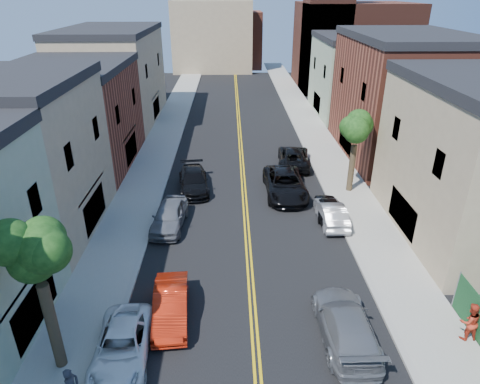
{
  "coord_description": "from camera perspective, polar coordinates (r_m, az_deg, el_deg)",
  "views": [
    {
      "loc": [
        -0.99,
        1.43,
        13.84
      ],
      "look_at": [
        -0.4,
        25.96,
        2.0
      ],
      "focal_mm": 31.69,
      "sensor_mm": 36.0,
      "label": 1
    }
  ],
  "objects": [
    {
      "name": "sidewalk_left",
      "position": [
        41.53,
        -10.93,
        5.92
      ],
      "size": [
        3.2,
        100.0,
        0.15
      ],
      "primitive_type": "cube",
      "color": "gray",
      "rests_on": "ground"
    },
    {
      "name": "sidewalk_right",
      "position": [
        41.9,
        11.02,
        6.1
      ],
      "size": [
        3.2,
        100.0,
        0.15
      ],
      "primitive_type": "cube",
      "color": "gray",
      "rests_on": "ground"
    },
    {
      "name": "curb_left",
      "position": [
        41.27,
        -8.52,
        5.98
      ],
      "size": [
        0.3,
        100.0,
        0.15
      ],
      "primitive_type": "cube",
      "color": "gray",
      "rests_on": "ground"
    },
    {
      "name": "curb_right",
      "position": [
        41.57,
        8.65,
        6.12
      ],
      "size": [
        0.3,
        100.0,
        0.15
      ],
      "primitive_type": "cube",
      "color": "gray",
      "rests_on": "ground"
    },
    {
      "name": "bldg_left_tan_near",
      "position": [
        28.49,
        -28.49,
        3.4
      ],
      "size": [
        9.0,
        10.0,
        9.0
      ],
      "primitive_type": "cube",
      "color": "#998466",
      "rests_on": "ground"
    },
    {
      "name": "bldg_left_brick",
      "position": [
        38.22,
        -21.5,
        9.06
      ],
      "size": [
        9.0,
        12.0,
        8.0
      ],
      "primitive_type": "cube",
      "color": "brown",
      "rests_on": "ground"
    },
    {
      "name": "bldg_left_tan_far",
      "position": [
        51.09,
        -16.64,
        14.48
      ],
      "size": [
        9.0,
        16.0,
        9.5
      ],
      "primitive_type": "cube",
      "color": "#998466",
      "rests_on": "ground"
    },
    {
      "name": "bldg_right_brick",
      "position": [
        40.5,
        20.83,
        11.51
      ],
      "size": [
        9.0,
        14.0,
        10.0
      ],
      "primitive_type": "cube",
      "color": "brown",
      "rests_on": "ground"
    },
    {
      "name": "bldg_right_palegrn",
      "position": [
        53.61,
        15.4,
        14.57
      ],
      "size": [
        9.0,
        12.0,
        8.5
      ],
      "primitive_type": "cube",
      "color": "gray",
      "rests_on": "ground"
    },
    {
      "name": "church",
      "position": [
        68.2,
        14.18,
        19.49
      ],
      "size": [
        16.2,
        14.2,
        22.6
      ],
      "color": "#4C2319",
      "rests_on": "ground"
    },
    {
      "name": "backdrop_left",
      "position": [
        81.0,
        -3.72,
        20.15
      ],
      "size": [
        14.0,
        8.0,
        12.0
      ],
      "primitive_type": "cube",
      "color": "#998466",
      "rests_on": "ground"
    },
    {
      "name": "backdrop_center",
      "position": [
        85.03,
        -0.74,
        19.79
      ],
      "size": [
        10.0,
        8.0,
        10.0
      ],
      "primitive_type": "cube",
      "color": "brown",
      "rests_on": "ground"
    },
    {
      "name": "tree_left_mid",
      "position": [
        16.07,
        -26.63,
        -4.08
      ],
      "size": [
        5.2,
        5.2,
        9.29
      ],
      "color": "#382B1C",
      "rests_on": "sidewalk_left"
    },
    {
      "name": "tree_right_far",
      "position": [
        31.0,
        15.61,
        9.71
      ],
      "size": [
        4.4,
        4.4,
        8.03
      ],
      "color": "#382B1C",
      "rests_on": "sidewalk_right"
    },
    {
      "name": "red_sedan",
      "position": [
        20.34,
        -9.29,
        -14.82
      ],
      "size": [
        1.87,
        4.48,
        1.44
      ],
      "primitive_type": "imported",
      "rotation": [
        0.0,
        0.0,
        0.08
      ],
      "color": "red",
      "rests_on": "ground"
    },
    {
      "name": "white_pickup",
      "position": [
        19.02,
        -15.57,
        -19.33
      ],
      "size": [
        2.4,
        4.83,
        1.32
      ],
      "primitive_type": "imported",
      "rotation": [
        0.0,
        0.0,
        0.05
      ],
      "color": "white",
      "rests_on": "ground"
    },
    {
      "name": "grey_car_left",
      "position": [
        27.31,
        -9.49,
        -3.14
      ],
      "size": [
        2.27,
        4.86,
        1.61
      ],
      "primitive_type": "imported",
      "rotation": [
        0.0,
        0.0,
        -0.08
      ],
      "color": "slate",
      "rests_on": "ground"
    },
    {
      "name": "black_car_left",
      "position": [
        32.1,
        -6.27,
        1.53
      ],
      "size": [
        2.73,
        5.41,
        1.51
      ],
      "primitive_type": "imported",
      "rotation": [
        0.0,
        0.0,
        0.12
      ],
      "color": "black",
      "rests_on": "ground"
    },
    {
      "name": "grey_car_right",
      "position": [
        19.62,
        14.04,
        -16.89
      ],
      "size": [
        2.22,
        5.45,
        1.58
      ],
      "primitive_type": "imported",
      "rotation": [
        0.0,
        0.0,
        3.14
      ],
      "color": "slate",
      "rests_on": "ground"
    },
    {
      "name": "black_car_right",
      "position": [
        28.83,
        11.8,
        -2.02
      ],
      "size": [
        1.79,
        4.01,
        1.34
      ],
      "primitive_type": "imported",
      "rotation": [
        0.0,
        0.0,
        3.09
      ],
      "color": "black",
      "rests_on": "ground"
    },
    {
      "name": "silver_car_right",
      "position": [
        28.06,
        12.19,
        -2.79
      ],
      "size": [
        1.55,
        4.3,
        1.41
      ],
      "primitive_type": "imported",
      "rotation": [
        0.0,
        0.0,
        3.15
      ],
      "color": "#B7B9C0",
      "rests_on": "ground"
    },
    {
      "name": "dark_car_right_far",
      "position": [
        36.74,
        7.21,
        4.72
      ],
      "size": [
        3.17,
        5.85,
        1.56
      ],
      "primitive_type": "imported",
      "rotation": [
        0.0,
        0.0,
        3.04
      ],
      "color": "black",
      "rests_on": "ground"
    },
    {
      "name": "black_suv_lane",
      "position": [
        31.28,
        6.08,
        1.08
      ],
      "size": [
        2.95,
        6.22,
        1.72
      ],
      "primitive_type": "imported",
      "rotation": [
        0.0,
        0.0,
        0.02
      ],
      "color": "black",
      "rests_on": "ground"
    },
    {
      "name": "pedestrian_right",
      "position": [
        21.19,
        28.5,
        -15.08
      ],
      "size": [
        0.91,
        0.72,
        1.82
      ],
      "primitive_type": "imported",
      "rotation": [
        0.0,
        0.0,
        3.18
      ],
      "color": "#B32F1B",
      "rests_on": "sidewalk_right"
    }
  ]
}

